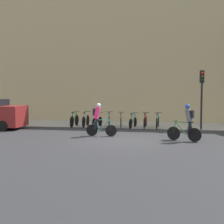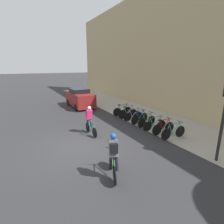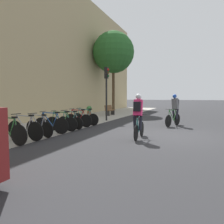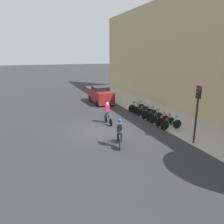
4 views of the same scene
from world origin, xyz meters
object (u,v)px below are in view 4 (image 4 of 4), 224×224
parked_bike_0 (137,107)px  parked_bike_3 (149,113)px  parked_bike_1 (141,109)px  traffic_light_pole (197,104)px  parked_bike_5 (159,119)px  parked_car (101,95)px  parked_bike_2 (145,111)px  cyclist_pink (107,112)px  cyclist_grey (120,132)px  parked_bike_6 (165,121)px  parked_bike_4 (154,116)px  parked_bike_7 (171,124)px

parked_bike_0 → parked_bike_3: 2.35m
parked_bike_1 → traffic_light_pole: bearing=-1.6°
parked_bike_5 → parked_car: bearing=-166.9°
parked_bike_2 → traffic_light_pole: (6.57, -0.21, 2.11)m
parked_bike_5 → cyclist_pink: bearing=-110.2°
cyclist_grey → parked_bike_6: cyclist_grey is taller
cyclist_grey → parked_car: (-11.88, 2.75, -0.05)m
cyclist_pink → parked_bike_3: bearing=91.9°
parked_bike_4 → parked_bike_0: bearing=180.0°
parked_bike_5 → parked_car: parked_car is taller
cyclist_grey → parked_car: parked_car is taller
parked_bike_5 → parked_bike_4: bearing=179.9°
parked_car → parked_bike_3: bearing=15.8°
cyclist_pink → parked_bike_6: size_ratio=1.04×
parked_bike_5 → parked_bike_1: bearing=180.0°
parked_bike_0 → traffic_light_pole: 8.40m
parked_bike_1 → parked_bike_5: parked_bike_1 is taller
parked_car → parked_bike_0: bearing=22.8°
parked_bike_4 → parked_car: parked_car is taller
cyclist_grey → parked_bike_0: cyclist_grey is taller
traffic_light_pole → parked_bike_2: bearing=178.2°
parked_bike_2 → parked_bike_4: parked_bike_4 is taller
parked_bike_1 → parked_bike_4: 2.35m
parked_bike_0 → traffic_light_pole: traffic_light_pole is taller
parked_bike_2 → parked_bike_6: (3.13, 0.00, 0.02)m
parked_bike_0 → parked_bike_2: bearing=-0.0°
parked_bike_1 → parked_bike_4: size_ratio=1.05×
parked_bike_0 → parked_bike_5: (3.91, -0.00, -0.03)m
parked_bike_0 → parked_bike_2: (1.57, -0.00, -0.03)m
cyclist_grey → parked_bike_5: cyclist_grey is taller
parked_bike_6 → parked_car: bearing=-168.0°
parked_bike_0 → traffic_light_pole: bearing=-1.5°
cyclist_pink → parked_bike_2: bearing=103.2°
parked_bike_3 → parked_bike_7: 3.13m
cyclist_grey → parked_bike_1: cyclist_grey is taller
parked_bike_4 → traffic_light_pole: size_ratio=0.45×
parked_bike_5 → parked_bike_7: parked_bike_7 is taller
cyclist_grey → parked_bike_4: cyclist_grey is taller
cyclist_grey → parked_bike_0: bearing=145.7°
cyclist_pink → traffic_light_pole: size_ratio=0.48×
parked_bike_0 → parked_bike_6: (4.70, 0.00, -0.01)m
parked_bike_3 → traffic_light_pole: size_ratio=0.46×
parked_bike_5 → parked_bike_6: parked_bike_6 is taller
parked_bike_0 → parked_car: size_ratio=0.40×
parked_bike_3 → cyclist_grey: bearing=-45.8°
parked_car → cyclist_pink: bearing=-14.2°
parked_bike_5 → parked_car: size_ratio=0.38×
parked_bike_4 → parked_bike_7: parked_bike_7 is taller
cyclist_pink → parked_car: bearing=165.8°
parked_bike_0 → cyclist_grey: bearing=-34.3°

